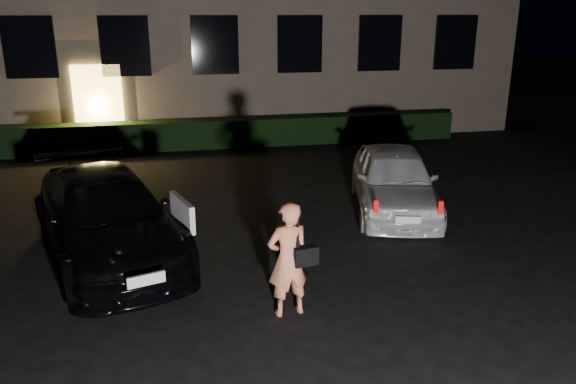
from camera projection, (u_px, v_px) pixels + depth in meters
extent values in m
plane|color=black|center=(290.00, 324.00, 7.48)|extent=(80.00, 80.00, 0.00)
cube|color=#FFD764|center=(99.00, 108.00, 16.62)|extent=(1.40, 0.10, 2.50)
cube|color=black|center=(29.00, 48.00, 15.75)|extent=(1.40, 0.10, 1.70)
cube|color=black|center=(125.00, 46.00, 16.26)|extent=(1.40, 0.10, 1.70)
cube|color=black|center=(215.00, 45.00, 16.76)|extent=(1.40, 0.10, 1.70)
cube|color=black|center=(300.00, 44.00, 17.26)|extent=(1.40, 0.10, 1.70)
cube|color=black|center=(380.00, 43.00, 17.76)|extent=(1.40, 0.10, 1.70)
cube|color=black|center=(455.00, 43.00, 18.26)|extent=(1.40, 0.10, 1.70)
cube|color=black|center=(220.00, 133.00, 17.14)|extent=(15.00, 0.70, 0.85)
imported|color=black|center=(106.00, 216.00, 9.42)|extent=(3.27, 5.15, 1.39)
cube|color=white|center=(182.00, 212.00, 9.12)|extent=(0.38, 0.98, 0.46)
cube|color=silver|center=(146.00, 280.00, 7.38)|extent=(0.50, 0.19, 0.16)
imported|color=silver|center=(394.00, 179.00, 11.55)|extent=(2.52, 4.20, 1.34)
cube|color=red|center=(376.00, 206.00, 9.78)|extent=(0.09, 0.07, 0.22)
cube|color=red|center=(441.00, 207.00, 9.73)|extent=(0.09, 0.07, 0.22)
cube|color=silver|center=(408.00, 220.00, 9.77)|extent=(0.44, 0.15, 0.13)
imported|color=#D67754|center=(288.00, 259.00, 7.50)|extent=(0.66, 0.49, 1.62)
cube|color=black|center=(306.00, 256.00, 7.46)|extent=(0.35, 0.21, 0.26)
cube|color=black|center=(297.00, 230.00, 7.34)|extent=(0.05, 0.06, 0.50)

